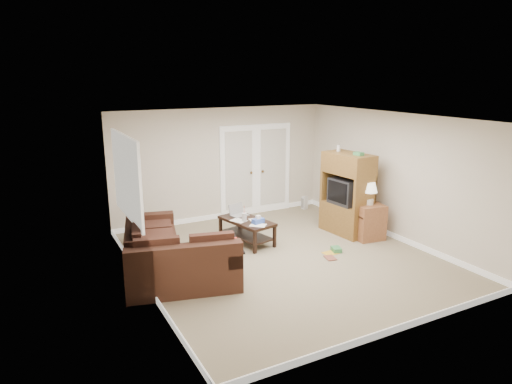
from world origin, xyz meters
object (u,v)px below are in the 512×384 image
sectional_sofa (165,255)px  coffee_table (246,230)px  side_cabinet (368,218)px  tv_armoire (347,193)px

sectional_sofa → coffee_table: (1.82, 0.65, -0.06)m
coffee_table → side_cabinet: 2.44m
sectional_sofa → side_cabinet: size_ratio=2.55×
sectional_sofa → coffee_table: size_ratio=2.36×
sectional_sofa → coffee_table: 1.94m
sectional_sofa → side_cabinet: bearing=10.2°
side_cabinet → tv_armoire: bearing=116.6°
tv_armoire → side_cabinet: bearing=-75.9°
sectional_sofa → tv_armoire: 3.95m
sectional_sofa → tv_armoire: bearing=17.0°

